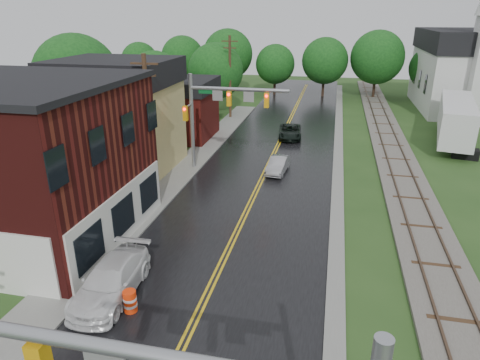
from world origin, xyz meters
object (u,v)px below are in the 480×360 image
(tree_left_b, at_px, (78,79))
(sedan_silver, at_px, (278,165))
(utility_pole_b, at_px, (149,123))
(church, at_px, (470,62))
(utility_pole_c, at_px, (230,76))
(tree_left_e, at_px, (217,72))
(pickup_white, at_px, (111,281))
(traffic_signal_far, at_px, (219,106))
(construction_barrel, at_px, (130,301))
(suv_dark, at_px, (290,132))
(semi_trailer, at_px, (456,118))
(tree_left_c, at_px, (156,81))

(tree_left_b, relative_size, sedan_silver, 2.71)
(utility_pole_b, relative_size, sedan_silver, 2.52)
(church, distance_m, utility_pole_c, 28.54)
(utility_pole_b, xyz_separation_m, tree_left_e, (-2.05, 23.90, 0.09))
(tree_left_e, relative_size, sedan_silver, 2.29)
(utility_pole_b, bearing_deg, sedan_silver, 34.63)
(tree_left_e, relative_size, pickup_white, 1.62)
(tree_left_e, distance_m, sedan_silver, 21.40)
(traffic_signal_far, height_order, pickup_white, traffic_signal_far)
(pickup_white, height_order, construction_barrel, pickup_white)
(suv_dark, xyz_separation_m, semi_trailer, (14.86, 1.63, 1.68))
(utility_pole_c, relative_size, tree_left_e, 1.10)
(tree_left_b, height_order, suv_dark, tree_left_b)
(utility_pole_c, relative_size, tree_left_b, 0.93)
(sedan_silver, height_order, pickup_white, pickup_white)
(utility_pole_c, distance_m, pickup_white, 33.56)
(church, height_order, utility_pole_c, church)
(suv_dark, height_order, pickup_white, pickup_white)
(sedan_silver, xyz_separation_m, pickup_white, (-4.88, -16.55, 0.14))
(church, relative_size, sedan_silver, 5.60)
(utility_pole_c, bearing_deg, tree_left_c, -149.80)
(traffic_signal_far, relative_size, utility_pole_b, 0.82)
(tree_left_b, bearing_deg, sedan_silver, -13.61)
(suv_dark, bearing_deg, traffic_signal_far, -118.89)
(tree_left_c, bearing_deg, semi_trailer, -2.50)
(church, height_order, construction_barrel, church)
(utility_pole_c, distance_m, suv_dark, 11.13)
(utility_pole_c, relative_size, sedan_silver, 2.52)
(utility_pole_c, bearing_deg, church, 19.97)
(traffic_signal_far, xyz_separation_m, tree_left_c, (-10.38, 12.90, -0.46))
(utility_pole_b, xyz_separation_m, suv_dark, (7.60, 14.98, -4.09))
(sedan_silver, distance_m, construction_barrel, 17.73)
(suv_dark, bearing_deg, pickup_white, -106.00)
(traffic_signal_far, relative_size, semi_trailer, 0.58)
(pickup_white, xyz_separation_m, construction_barrel, (1.23, -0.80, -0.25))
(tree_left_c, height_order, semi_trailer, tree_left_c)
(tree_left_c, distance_m, suv_dark, 15.43)
(tree_left_c, xyz_separation_m, construction_barrel, (11.14, -29.90, -4.04))
(pickup_white, bearing_deg, traffic_signal_far, 86.13)
(sedan_silver, bearing_deg, tree_left_c, 144.72)
(suv_dark, bearing_deg, sedan_silver, -94.88)
(church, bearing_deg, sedan_silver, -125.83)
(sedan_silver, distance_m, semi_trailer, 18.61)
(church, relative_size, tree_left_e, 2.45)
(suv_dark, bearing_deg, utility_pole_c, 131.54)
(church, bearing_deg, pickup_white, -119.14)
(church, distance_m, traffic_signal_far, 35.59)
(utility_pole_b, bearing_deg, traffic_signal_far, 56.32)
(utility_pole_c, height_order, pickup_white, utility_pole_c)
(church, height_order, sedan_silver, church)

